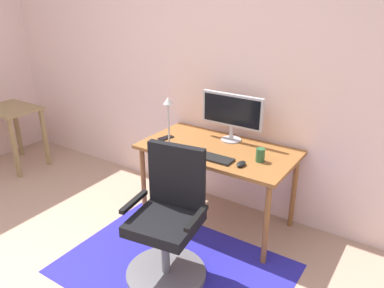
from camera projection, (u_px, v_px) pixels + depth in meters
The scene contains 11 objects.
wall_back at pixel (199, 66), 3.59m from camera, with size 6.00×0.10×2.60m, color beige.
area_rug at pixel (174, 268), 2.92m from camera, with size 1.67×1.19×0.01m, color #2927AA.
desk at pixel (218, 156), 3.27m from camera, with size 1.31×0.71×0.72m.
monitor at pixel (232, 112), 3.31m from camera, with size 0.57×0.18×0.42m.
keyboard at pixel (208, 156), 3.06m from camera, with size 0.43×0.13×0.02m, color black.
computer_mouse at pixel (241, 164), 2.92m from camera, with size 0.06×0.10×0.03m, color black.
coffee_cup at pixel (260, 155), 2.98m from camera, with size 0.07×0.07×0.11m, color #2D5E34.
cell_phone at pixel (166, 138), 3.45m from camera, with size 0.07×0.14×0.01m, color black.
desk_lamp at pixel (169, 117), 3.16m from camera, with size 0.11×0.11×0.44m.
office_chair at pixel (168, 231), 2.74m from camera, with size 0.59×0.59×0.99m.
side_table at pixel (13, 120), 4.39m from camera, with size 0.62×0.47×0.72m.
Camera 1 is at (1.92, -0.84, 2.00)m, focal length 35.87 mm.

